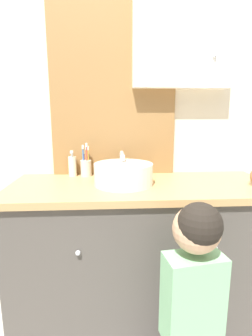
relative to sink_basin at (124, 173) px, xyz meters
The scene contains 6 objects.
wall_back 0.48m from the sink_basin, 69.92° to the left, with size 3.20×0.18×2.50m.
vanity_counter 0.50m from the sink_basin, ahead, with size 1.42×0.56×0.87m.
sink_basin is the anchor object (origin of this frame).
toothbrush_holder 0.30m from the sink_basin, 136.64° to the left, with size 0.07×0.07×0.20m.
soap_dispenser 0.36m from the sink_basin, 144.86° to the left, with size 0.05×0.05×0.16m.
child_figure 0.65m from the sink_basin, 61.97° to the right, with size 0.25×0.47×0.93m.
Camera 1 is at (-0.17, -1.03, 1.25)m, focal length 28.00 mm.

